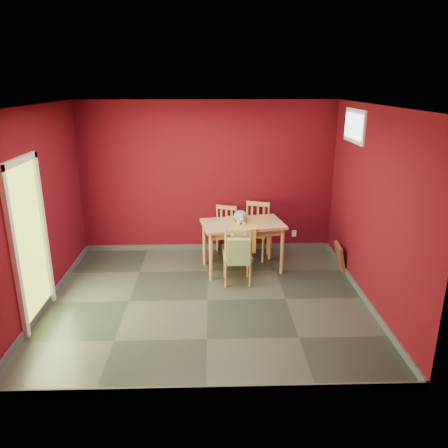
{
  "coord_description": "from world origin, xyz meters",
  "views": [
    {
      "loc": [
        0.07,
        -5.61,
        2.99
      ],
      "look_at": [
        0.25,
        0.45,
        1.0
      ],
      "focal_mm": 35.0,
      "sensor_mm": 36.0,
      "label": 1
    }
  ],
  "objects_px": {
    "cat": "(241,214)",
    "tote_bag": "(239,252)",
    "chair_far_left": "(224,231)",
    "chair_far_right": "(256,230)",
    "dining_table": "(243,229)",
    "picture_frame": "(340,257)",
    "chair_near": "(237,255)"
  },
  "relations": [
    {
      "from": "chair_far_left",
      "to": "picture_frame",
      "type": "distance_m",
      "value": 2.04
    },
    {
      "from": "chair_far_left",
      "to": "picture_frame",
      "type": "xyz_separation_m",
      "value": [
        1.9,
        -0.71,
        -0.24
      ]
    },
    {
      "from": "chair_near",
      "to": "picture_frame",
      "type": "xyz_separation_m",
      "value": [
        1.73,
        0.47,
        -0.26
      ]
    },
    {
      "from": "chair_far_right",
      "to": "cat",
      "type": "xyz_separation_m",
      "value": [
        -0.3,
        -0.47,
        0.43
      ]
    },
    {
      "from": "dining_table",
      "to": "chair_far_left",
      "type": "xyz_separation_m",
      "value": [
        -0.28,
        0.65,
        -0.25
      ]
    },
    {
      "from": "tote_bag",
      "to": "picture_frame",
      "type": "distance_m",
      "value": 1.9
    },
    {
      "from": "dining_table",
      "to": "tote_bag",
      "type": "height_order",
      "value": "tote_bag"
    },
    {
      "from": "picture_frame",
      "to": "cat",
      "type": "bearing_deg",
      "value": 174.89
    },
    {
      "from": "chair_far_left",
      "to": "cat",
      "type": "height_order",
      "value": "cat"
    },
    {
      "from": "chair_far_left",
      "to": "chair_far_right",
      "type": "height_order",
      "value": "chair_far_right"
    },
    {
      "from": "picture_frame",
      "to": "chair_far_right",
      "type": "bearing_deg",
      "value": 155.33
    },
    {
      "from": "cat",
      "to": "chair_far_right",
      "type": "bearing_deg",
      "value": 68.57
    },
    {
      "from": "chair_far_right",
      "to": "cat",
      "type": "relative_size",
      "value": 2.04
    },
    {
      "from": "tote_bag",
      "to": "picture_frame",
      "type": "relative_size",
      "value": 1.07
    },
    {
      "from": "chair_near",
      "to": "tote_bag",
      "type": "distance_m",
      "value": 0.26
    },
    {
      "from": "chair_far_left",
      "to": "chair_far_right",
      "type": "bearing_deg",
      "value": -9.91
    },
    {
      "from": "dining_table",
      "to": "cat",
      "type": "distance_m",
      "value": 0.24
    },
    {
      "from": "dining_table",
      "to": "tote_bag",
      "type": "relative_size",
      "value": 2.99
    },
    {
      "from": "picture_frame",
      "to": "chair_far_left",
      "type": "bearing_deg",
      "value": 159.38
    },
    {
      "from": "chair_far_left",
      "to": "cat",
      "type": "xyz_separation_m",
      "value": [
        0.25,
        -0.57,
        0.47
      ]
    },
    {
      "from": "tote_bag",
      "to": "cat",
      "type": "relative_size",
      "value": 0.99
    },
    {
      "from": "cat",
      "to": "picture_frame",
      "type": "bearing_deg",
      "value": 5.92
    },
    {
      "from": "dining_table",
      "to": "picture_frame",
      "type": "relative_size",
      "value": 3.18
    },
    {
      "from": "chair_far_left",
      "to": "picture_frame",
      "type": "height_order",
      "value": "chair_far_left"
    },
    {
      "from": "tote_bag",
      "to": "chair_near",
      "type": "bearing_deg",
      "value": 90.66
    },
    {
      "from": "cat",
      "to": "tote_bag",
      "type": "bearing_deg",
      "value": -84.56
    },
    {
      "from": "chair_near",
      "to": "picture_frame",
      "type": "height_order",
      "value": "chair_near"
    },
    {
      "from": "dining_table",
      "to": "cat",
      "type": "height_order",
      "value": "cat"
    },
    {
      "from": "chair_far_right",
      "to": "tote_bag",
      "type": "distance_m",
      "value": 1.37
    },
    {
      "from": "dining_table",
      "to": "tote_bag",
      "type": "distance_m",
      "value": 0.78
    },
    {
      "from": "chair_far_left",
      "to": "tote_bag",
      "type": "bearing_deg",
      "value": -83.04
    },
    {
      "from": "chair_far_left",
      "to": "tote_bag",
      "type": "xyz_separation_m",
      "value": [
        0.17,
        -1.41,
        0.15
      ]
    }
  ]
}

